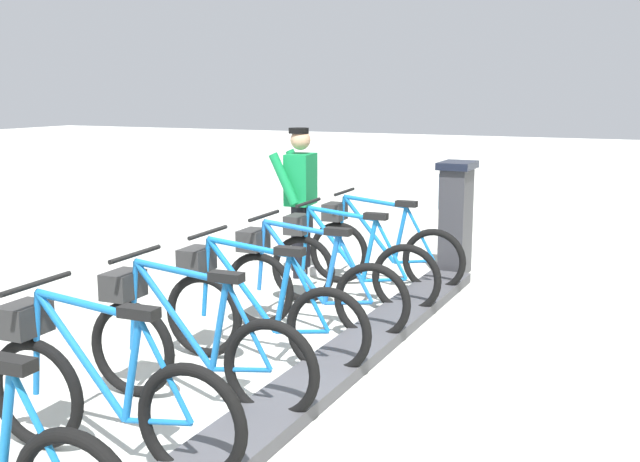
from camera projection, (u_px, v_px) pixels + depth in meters
The scene contains 10 objects.
ground_plane at pixel (316, 388), 5.49m from camera, with size 60.00×60.00×0.00m, color beige.
dock_rail_base at pixel (316, 381), 5.48m from camera, with size 0.44×6.91×0.10m, color #47474C.
payment_kiosk at pixel (456, 216), 8.75m from camera, with size 0.36×0.52×1.28m.
bike_docked_0 at pixel (379, 247), 8.21m from camera, with size 1.72×0.54×1.02m.
bike_docked_1 at pixel (346, 264), 7.44m from camera, with size 1.72×0.54×1.02m.
bike_docked_2 at pixel (306, 284), 6.66m from camera, with size 1.72×0.54×1.02m.
bike_docked_3 at pixel (255, 310), 5.88m from camera, with size 1.72×0.54×1.02m.
bike_docked_4 at pixel (189, 344), 5.10m from camera, with size 1.72×0.54×1.02m.
bike_docked_5 at pixel (98, 390), 4.33m from camera, with size 1.72×0.54×1.02m.
worker_near_rack at pixel (300, 197), 8.57m from camera, with size 0.49×0.66×1.66m.
Camera 1 is at (-2.23, 4.70, 2.08)m, focal length 43.71 mm.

